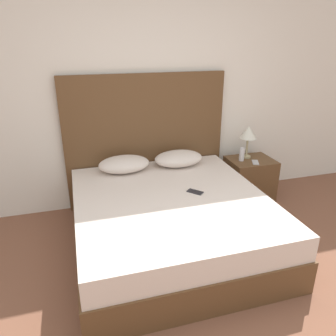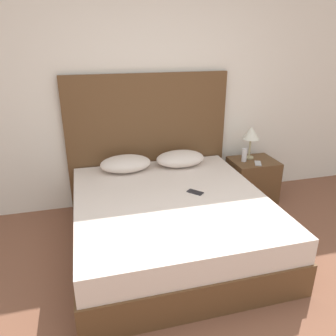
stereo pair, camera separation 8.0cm
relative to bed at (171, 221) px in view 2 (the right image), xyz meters
The scene contains 10 objects.
wall_back 1.53m from the bed, 82.71° to the left, with size 10.00×0.06×2.70m.
bed is the anchor object (origin of this frame).
headboard 1.11m from the bed, 90.00° to the left, with size 1.86×0.05×1.53m.
pillow_left 0.87m from the bed, 113.12° to the left, with size 0.55×0.36×0.17m.
pillow_right 0.87m from the bed, 66.88° to the left, with size 0.55×0.36×0.17m.
phone_on_bed 0.37m from the bed, ahead, with size 0.15×0.16×0.01m.
nightstand 1.40m from the bed, 29.10° to the left, with size 0.54×0.44×0.51m.
table_lamp 1.53m from the bed, 32.64° to the left, with size 0.20×0.20×0.40m.
phone_on_nightstand 1.37m from the bed, 25.18° to the left, with size 0.13×0.17×0.01m.
toiletry_bottle 1.33m from the bed, 32.09° to the left, with size 0.06×0.06×0.16m.
Camera 2 is at (-0.85, -1.44, 1.91)m, focal length 35.00 mm.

